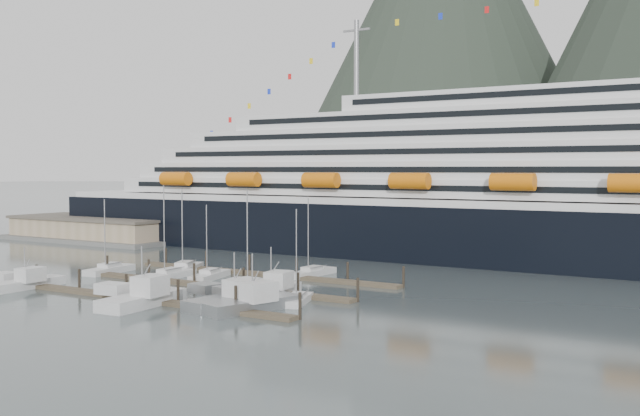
# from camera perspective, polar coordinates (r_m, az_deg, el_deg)

# --- Properties ---
(ground) EXTENTS (1600.00, 1600.00, 0.00)m
(ground) POSITION_cam_1_polar(r_m,az_deg,el_deg) (101.46, -7.72, -6.43)
(ground) COLOR #4B5758
(ground) RESTS_ON ground
(cruise_ship) EXTENTS (210.00, 30.40, 50.30)m
(cruise_ship) POSITION_cam_1_polar(r_m,az_deg,el_deg) (136.11, 17.60, 0.95)
(cruise_ship) COLOR black
(cruise_ship) RESTS_ON ground
(warehouse) EXTENTS (46.00, 20.00, 5.80)m
(warehouse) POSITION_cam_1_polar(r_m,az_deg,el_deg) (181.31, -16.70, -1.66)
(warehouse) COLOR #595956
(warehouse) RESTS_ON ground
(dock_near) EXTENTS (48.18, 2.28, 3.20)m
(dock_near) POSITION_cam_1_polar(r_m,az_deg,el_deg) (97.54, -13.74, -6.69)
(dock_near) COLOR #433A2B
(dock_near) RESTS_ON ground
(dock_mid) EXTENTS (48.18, 2.28, 3.20)m
(dock_mid) POSITION_cam_1_polar(r_m,az_deg,el_deg) (106.86, -8.70, -5.79)
(dock_mid) COLOR #433A2B
(dock_mid) RESTS_ON ground
(dock_far) EXTENTS (48.18, 2.28, 3.20)m
(dock_far) POSITION_cam_1_polar(r_m,az_deg,el_deg) (116.88, -4.51, -5.01)
(dock_far) COLOR #433A2B
(dock_far) RESTS_ON ground
(sailboat_a) EXTENTS (4.01, 9.81, 12.30)m
(sailboat_a) POSITION_cam_1_polar(r_m,az_deg,el_deg) (123.85, -15.75, -4.61)
(sailboat_a) COLOR #BDBDBD
(sailboat_a) RESTS_ON ground
(sailboat_b) EXTENTS (3.38, 10.25, 14.57)m
(sailboat_b) POSITION_cam_1_polar(r_m,az_deg,el_deg) (115.76, -11.44, -5.08)
(sailboat_b) COLOR #BDBDBD
(sailboat_b) RESTS_ON ground
(sailboat_c) EXTENTS (4.91, 9.82, 11.69)m
(sailboat_c) POSITION_cam_1_polar(r_m,az_deg,el_deg) (114.16, -8.40, -5.17)
(sailboat_c) COLOR #BDBDBD
(sailboat_c) RESTS_ON ground
(sailboat_d) EXTENTS (3.36, 10.36, 14.47)m
(sailboat_d) POSITION_cam_1_polar(r_m,az_deg,el_deg) (96.07, -5.12, -6.69)
(sailboat_d) COLOR #BDBDBD
(sailboat_d) RESTS_ON ground
(sailboat_e) EXTENTS (7.16, 11.27, 14.05)m
(sailboat_e) POSITION_cam_1_polar(r_m,az_deg,el_deg) (122.33, -10.26, -4.63)
(sailboat_e) COLOR #BDBDBD
(sailboat_e) RESTS_ON ground
(sailboat_g) EXTENTS (2.87, 10.23, 12.52)m
(sailboat_g) POSITION_cam_1_polar(r_m,az_deg,el_deg) (116.19, -0.61, -5.00)
(sailboat_g) COLOR #BDBDBD
(sailboat_g) RESTS_ON ground
(sailboat_h) EXTENTS (4.73, 7.97, 12.04)m
(sailboat_h) POSITION_cam_1_polar(r_m,az_deg,el_deg) (92.84, -1.69, -7.03)
(sailboat_h) COLOR #BDBDBD
(sailboat_h) RESTS_ON ground
(trawler_a) EXTENTS (8.36, 11.60, 6.28)m
(trawler_a) POSITION_cam_1_polar(r_m,az_deg,el_deg) (111.86, -21.60, -5.30)
(trawler_a) COLOR #BDBDBD
(trawler_a) RESTS_ON ground
(trawler_b) EXTENTS (9.58, 12.56, 8.01)m
(trawler_b) POSITION_cam_1_polar(r_m,az_deg,el_deg) (93.54, -13.45, -6.67)
(trawler_b) COLOR #BDBDBD
(trawler_b) RESTS_ON ground
(trawler_c) EXTENTS (10.16, 14.27, 7.10)m
(trawler_c) POSITION_cam_1_polar(r_m,az_deg,el_deg) (92.07, -6.60, -6.82)
(trawler_c) COLOR #939699
(trawler_c) RESTS_ON ground
(trawler_d) EXTENTS (10.02, 12.88, 7.36)m
(trawler_d) POSITION_cam_1_polar(r_m,az_deg,el_deg) (88.69, -5.22, -7.17)
(trawler_d) COLOR #939699
(trawler_d) RESTS_ON ground
(trawler_e) EXTENTS (8.75, 11.46, 7.17)m
(trawler_e) POSITION_cam_1_polar(r_m,az_deg,el_deg) (97.48, -3.81, -6.25)
(trawler_e) COLOR #BDBDBD
(trawler_e) RESTS_ON ground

